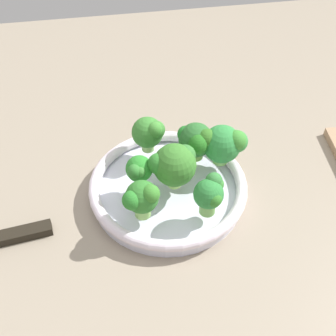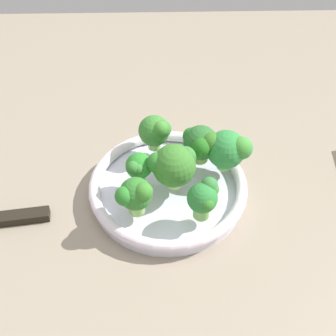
% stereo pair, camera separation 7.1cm
% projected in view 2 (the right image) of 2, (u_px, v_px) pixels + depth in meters
% --- Properties ---
extents(ground_plane, '(1.30, 1.30, 0.03)m').
position_uv_depth(ground_plane, '(179.00, 199.00, 0.76)').
color(ground_plane, gray).
extents(bowl, '(0.26, 0.26, 0.03)m').
position_uv_depth(bowl, '(168.00, 188.00, 0.74)').
color(bowl, white).
rests_on(bowl, ground_plane).
extents(broccoli_floret_0, '(0.05, 0.05, 0.06)m').
position_uv_depth(broccoli_floret_0, '(204.00, 198.00, 0.65)').
color(broccoli_floret_0, '#7DBC59').
rests_on(broccoli_floret_0, bowl).
extents(broccoli_floret_1, '(0.07, 0.06, 0.07)m').
position_uv_depth(broccoli_floret_1, '(201.00, 143.00, 0.73)').
color(broccoli_floret_1, '#91CA5A').
rests_on(broccoli_floret_1, bowl).
extents(broccoli_floret_2, '(0.05, 0.06, 0.07)m').
position_uv_depth(broccoli_floret_2, '(135.00, 195.00, 0.65)').
color(broccoli_floret_2, '#8EC561').
rests_on(broccoli_floret_2, bowl).
extents(broccoli_floret_3, '(0.06, 0.07, 0.07)m').
position_uv_depth(broccoli_floret_3, '(230.00, 149.00, 0.72)').
color(broccoli_floret_3, '#7FC35C').
rests_on(broccoli_floret_3, bowl).
extents(broccoli_floret_4, '(0.05, 0.06, 0.07)m').
position_uv_depth(broccoli_floret_4, '(156.00, 131.00, 0.75)').
color(broccoli_floret_4, '#94C96A').
rests_on(broccoli_floret_4, bowl).
extents(broccoli_floret_5, '(0.07, 0.08, 0.08)m').
position_uv_depth(broccoli_floret_5, '(174.00, 165.00, 0.69)').
color(broccoli_floret_5, '#A2D064').
rests_on(broccoli_floret_5, bowl).
extents(broccoli_floret_6, '(0.05, 0.04, 0.06)m').
position_uv_depth(broccoli_floret_6, '(138.00, 167.00, 0.70)').
color(broccoli_floret_6, '#93D765').
rests_on(broccoli_floret_6, bowl).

